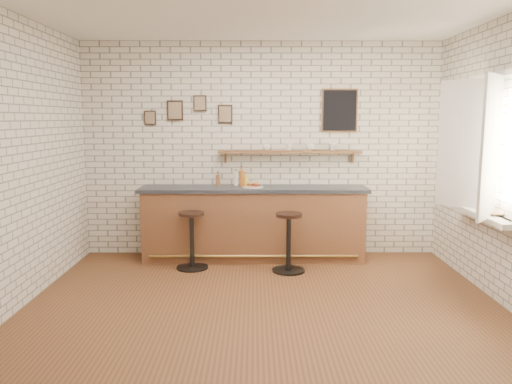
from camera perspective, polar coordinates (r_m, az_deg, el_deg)
ground at (r=5.43m, az=0.83°, el=-12.56°), size 5.00×5.00×0.00m
bar_counter at (r=6.92m, az=-0.28°, el=-3.56°), size 3.10×0.65×1.01m
sandwich_plate at (r=6.79m, az=-0.33°, el=0.58°), size 0.28×0.28×0.01m
ciabatta_sandwich at (r=6.78m, az=-0.26°, el=0.89°), size 0.20×0.14×0.06m
potato_chips at (r=6.79m, az=-0.48°, el=0.64°), size 0.25×0.19×0.00m
bitters_bottle_brown at (r=6.98m, az=-4.35°, el=1.39°), size 0.06×0.06×0.20m
bitters_bottle_white at (r=6.97m, az=-2.32°, el=1.48°), size 0.06×0.06×0.22m
bitters_bottle_amber at (r=6.96m, az=-1.68°, el=1.64°), size 0.07×0.07×0.27m
condiment_bottle_yellow at (r=6.96m, az=-1.12°, el=1.37°), size 0.06×0.06×0.19m
bar_stool_left at (r=6.55m, az=-7.35°, el=-5.27°), size 0.41×0.41×0.75m
bar_stool_right at (r=6.38m, az=3.76°, el=-5.53°), size 0.43×0.43×0.76m
wall_shelf at (r=7.00m, az=3.86°, el=4.60°), size 2.00×0.18×0.18m
shelf_cup_a at (r=6.98m, az=1.23°, el=5.14°), size 0.14×0.14×0.09m
shelf_cup_b at (r=7.00m, az=3.80°, el=5.14°), size 0.14×0.14×0.09m
shelf_cup_c at (r=7.02m, az=6.17°, el=5.13°), size 0.16×0.16×0.09m
shelf_cup_d at (r=7.06m, az=8.78°, el=5.13°), size 0.11×0.11×0.10m
back_wall_decor at (r=7.06m, az=2.43°, el=9.25°), size 2.96×0.02×0.56m
window_sill at (r=6.01m, az=24.34°, el=-2.33°), size 0.20×1.35×0.06m
casement_window at (r=5.91m, az=24.41°, el=4.83°), size 0.40×1.30×1.56m
book_lower at (r=5.83m, az=24.93°, el=-2.28°), size 0.23×0.26×0.02m
book_upper at (r=5.85m, az=24.82°, el=-2.05°), size 0.26×0.29×0.02m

